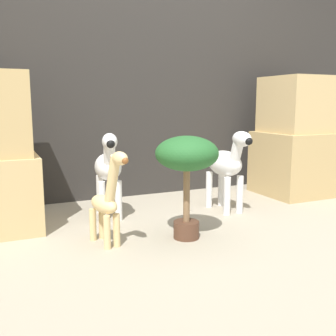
{
  "coord_description": "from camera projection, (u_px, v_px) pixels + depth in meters",
  "views": [
    {
      "loc": [
        -1.22,
        -1.87,
        0.81
      ],
      "look_at": [
        -0.05,
        0.73,
        0.34
      ],
      "focal_mm": 42.0,
      "sensor_mm": 36.0,
      "label": 1
    }
  ],
  "objects": [
    {
      "name": "ground_plane",
      "position": [
        226.0,
        243.0,
        2.31
      ],
      "size": [
        14.0,
        14.0,
        0.0
      ],
      "primitive_type": "plane",
      "color": "#9E937F"
    },
    {
      "name": "potted_palm_front",
      "position": [
        187.0,
        160.0,
        2.32
      ],
      "size": [
        0.38,
        0.38,
        0.62
      ],
      "color": "#513323",
      "rests_on": "ground_plane"
    },
    {
      "name": "zebra_right",
      "position": [
        227.0,
        164.0,
        2.93
      ],
      "size": [
        0.2,
        0.48,
        0.62
      ],
      "color": "white",
      "rests_on": "ground_plane"
    },
    {
      "name": "wall_back",
      "position": [
        141.0,
        69.0,
        3.39
      ],
      "size": [
        6.4,
        0.08,
        2.2
      ],
      "color": "#2D2B28",
      "rests_on": "ground_plane"
    },
    {
      "name": "giraffe_figurine",
      "position": [
        107.0,
        200.0,
        2.23
      ],
      "size": [
        0.17,
        0.4,
        0.56
      ],
      "color": "#E0C184",
      "rests_on": "ground_plane"
    },
    {
      "name": "zebra_left",
      "position": [
        108.0,
        168.0,
        2.77
      ],
      "size": [
        0.25,
        0.49,
        0.62
      ],
      "color": "white",
      "rests_on": "ground_plane"
    },
    {
      "name": "rock_pillar_right",
      "position": [
        301.0,
        140.0,
        3.52
      ],
      "size": [
        0.73,
        0.59,
        1.04
      ],
      "color": "tan",
      "rests_on": "ground_plane"
    }
  ]
}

